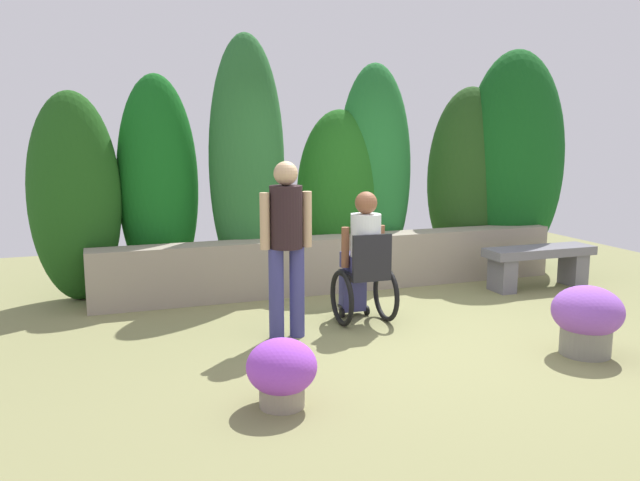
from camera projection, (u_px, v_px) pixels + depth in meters
name	position (u px, v px, depth m)	size (l,w,h in m)	color
ground_plane	(408.00, 334.00, 6.13)	(10.77, 10.77, 0.00)	olive
stone_retaining_wall	(339.00, 263.00, 7.78)	(5.79, 0.37, 0.66)	gray
hedge_backdrop	(371.00, 175.00, 8.29)	(6.95, 1.11, 3.03)	#1E5117
stone_bench	(539.00, 261.00, 7.87)	(1.41, 0.39, 0.51)	slate
person_in_wheelchair	(363.00, 262.00, 6.41)	(0.53, 0.66, 1.33)	black
person_standing_companion	(286.00, 238.00, 5.88)	(0.49, 0.30, 1.64)	#3B3C7B
flower_pot_purple_near	(587.00, 318.00, 5.52)	(0.60, 0.60, 0.60)	gray
flower_pot_terracotta_by_wall	(282.00, 371.00, 4.48)	(0.50, 0.50, 0.49)	gray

